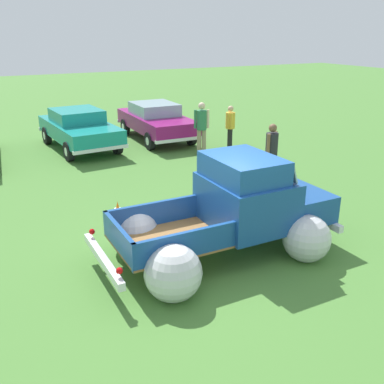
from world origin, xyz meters
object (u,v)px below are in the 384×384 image
show_car_1 (79,128)px  spectator_0 (230,125)px  show_car_2 (156,120)px  spectator_2 (271,150)px  spectator_1 (202,125)px  lane_cone_0 (311,208)px  vintage_pickup_truck (234,215)px  lane_cone_1 (118,215)px

show_car_1 → spectator_0: bearing=57.5°
show_car_2 → spectator_2: bearing=7.3°
spectator_0 → spectator_1: 1.31m
spectator_2 → lane_cone_0: (-0.75, -2.54, -0.67)m
vintage_pickup_truck → lane_cone_1: size_ratio=7.35×
show_car_2 → lane_cone_0: size_ratio=7.05×
show_car_2 → spectator_2: size_ratio=2.58×
show_car_2 → spectator_1: (0.50, -2.85, 0.27)m
show_car_1 → lane_cone_1: size_ratio=7.13×
lane_cone_0 → spectator_2: bearing=73.5°
show_car_2 → lane_cone_1: show_car_2 is taller
show_car_1 → spectator_0: spectator_0 is taller
lane_cone_0 → lane_cone_1: (-4.04, 1.66, 0.00)m
spectator_0 → lane_cone_0: spectator_0 is taller
vintage_pickup_truck → spectator_2: (3.12, 2.96, 0.23)m
vintage_pickup_truck → show_car_2: vintage_pickup_truck is taller
vintage_pickup_truck → lane_cone_1: bearing=129.1°
spectator_1 → spectator_2: 3.67m
spectator_0 → spectator_1: spectator_1 is taller
show_car_2 → spectator_2: (0.72, -6.51, 0.20)m
spectator_0 → lane_cone_0: bearing=96.1°
show_car_2 → spectator_0: (1.79, -2.66, 0.11)m
vintage_pickup_truck → spectator_2: size_ratio=2.69×
spectator_0 → spectator_2: size_ratio=0.92×
vintage_pickup_truck → spectator_2: 4.31m
vintage_pickup_truck → show_car_1: 9.44m
show_car_2 → spectator_2: spectator_2 is taller
spectator_1 → show_car_2: bearing=35.2°
spectator_0 → lane_cone_1: (-5.87, -4.73, -0.59)m
show_car_1 → spectator_1: (3.58, -2.79, 0.27)m
show_car_1 → lane_cone_0: 9.51m
show_car_1 → vintage_pickup_truck: bearing=-0.3°
spectator_0 → show_car_1: bearing=-6.1°
vintage_pickup_truck → lane_cone_0: (2.37, 0.42, -0.45)m
lane_cone_0 → lane_cone_1: size_ratio=1.00×
show_car_1 → lane_cone_1: 7.42m
lane_cone_0 → spectator_0: bearing=74.1°
spectator_1 → lane_cone_0: bearing=-159.8°
show_car_2 → lane_cone_0: bearing=0.8°
show_car_1 → spectator_2: (3.79, -6.45, 0.20)m
show_car_1 → lane_cone_0: (3.04, -9.00, -0.47)m
vintage_pickup_truck → lane_cone_0: bearing=10.4°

